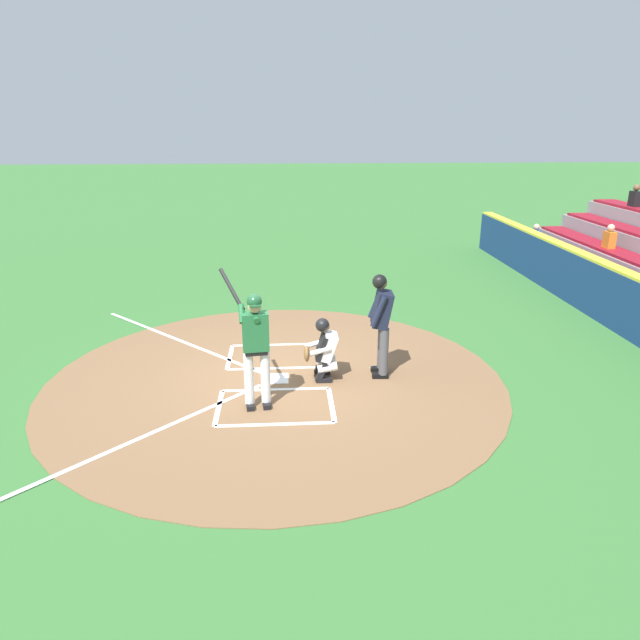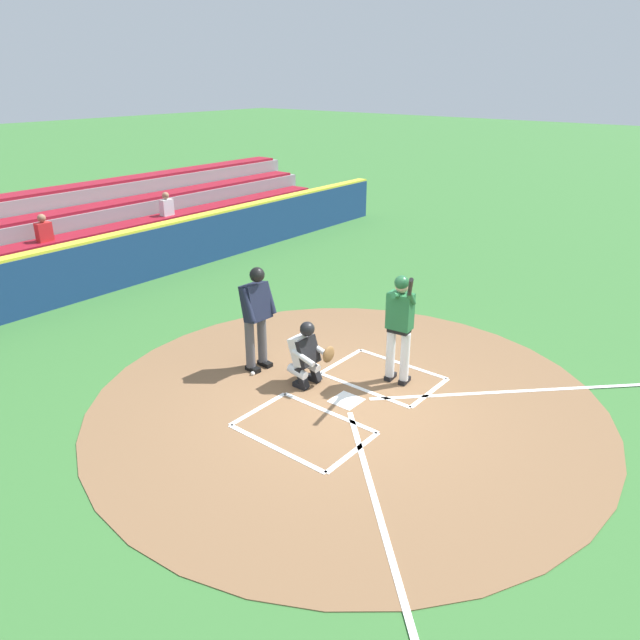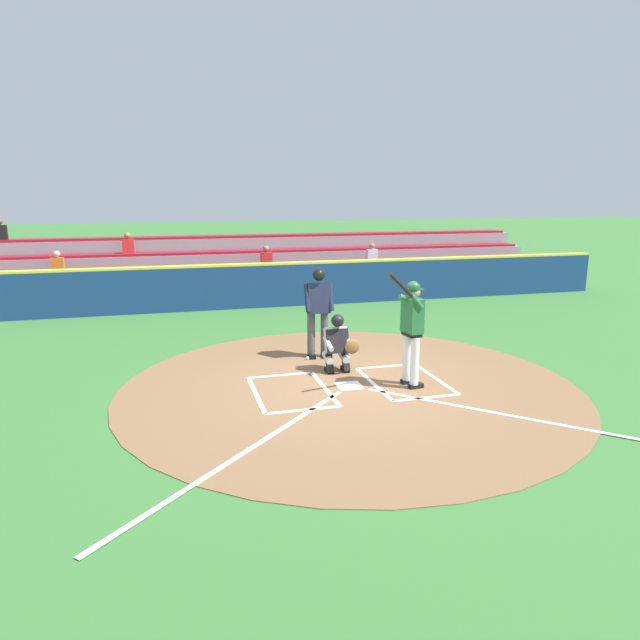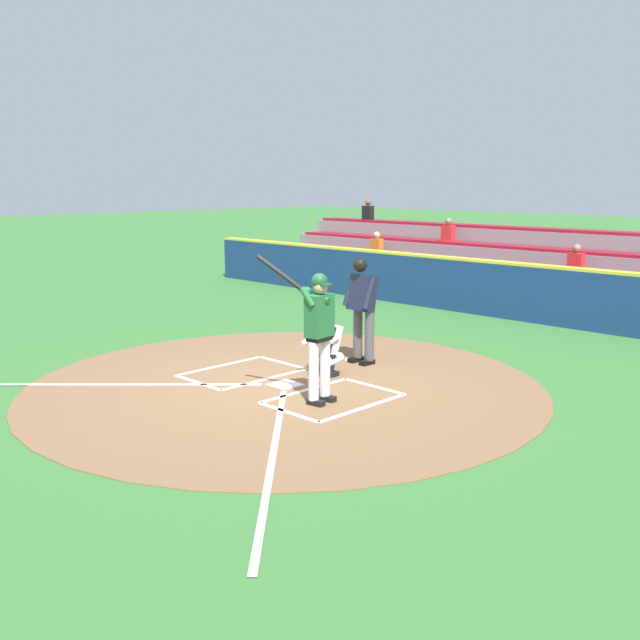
{
  "view_description": "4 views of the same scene",
  "coord_description": "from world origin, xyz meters",
  "px_view_note": "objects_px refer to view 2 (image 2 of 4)",
  "views": [
    {
      "loc": [
        -9.31,
        -0.19,
        4.27
      ],
      "look_at": [
        0.54,
        -0.82,
        0.91
      ],
      "focal_mm": 32.2,
      "sensor_mm": 36.0,
      "label": 1
    },
    {
      "loc": [
        6.62,
        4.83,
        4.79
      ],
      "look_at": [
        -0.15,
        -0.66,
        1.17
      ],
      "focal_mm": 33.48,
      "sensor_mm": 36.0,
      "label": 2
    },
    {
      "loc": [
        2.97,
        9.0,
        3.33
      ],
      "look_at": [
        0.26,
        -1.02,
        1.0
      ],
      "focal_mm": 31.85,
      "sensor_mm": 36.0,
      "label": 3
    },
    {
      "loc": [
        -8.05,
        7.28,
        3.12
      ],
      "look_at": [
        -0.12,
        -0.65,
        0.97
      ],
      "focal_mm": 40.49,
      "sensor_mm": 36.0,
      "label": 4
    }
  ],
  "objects_px": {
    "batter": "(400,322)",
    "baseball": "(253,374)",
    "catcher": "(307,352)",
    "plate_umpire": "(256,311)"
  },
  "relations": [
    {
      "from": "batter",
      "to": "baseball",
      "type": "height_order",
      "value": "batter"
    },
    {
      "from": "batter",
      "to": "catcher",
      "type": "height_order",
      "value": "batter"
    },
    {
      "from": "plate_umpire",
      "to": "baseball",
      "type": "distance_m",
      "value": 1.07
    },
    {
      "from": "plate_umpire",
      "to": "baseball",
      "type": "xyz_separation_m",
      "value": [
        0.25,
        0.1,
        -1.04
      ]
    },
    {
      "from": "batter",
      "to": "baseball",
      "type": "bearing_deg",
      "value": -56.78
    },
    {
      "from": "plate_umpire",
      "to": "baseball",
      "type": "height_order",
      "value": "plate_umpire"
    },
    {
      "from": "batter",
      "to": "plate_umpire",
      "type": "xyz_separation_m",
      "value": [
        1.09,
        -2.15,
        -0.02
      ]
    },
    {
      "from": "batter",
      "to": "plate_umpire",
      "type": "bearing_deg",
      "value": -63.11
    },
    {
      "from": "batter",
      "to": "catcher",
      "type": "relative_size",
      "value": 1.88
    },
    {
      "from": "batter",
      "to": "catcher",
      "type": "distance_m",
      "value": 1.58
    }
  ]
}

